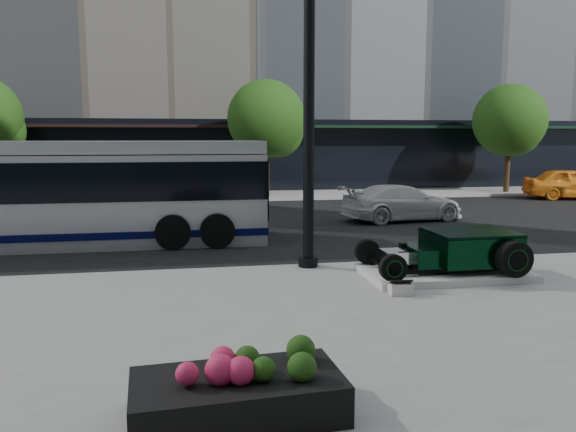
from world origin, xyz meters
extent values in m
plane|color=black|center=(0.00, 0.00, 0.00)|extent=(120.00, 120.00, 0.00)
cube|color=gray|center=(0.00, 14.00, 0.06)|extent=(70.00, 4.00, 0.12)
cube|color=black|center=(-10.00, 16.20, 2.00)|extent=(22.00, 0.50, 4.00)
cube|color=black|center=(13.00, 16.20, 2.00)|extent=(24.00, 0.50, 4.00)
cube|color=black|center=(-10.00, 15.60, 3.60)|extent=(22.00, 1.60, 0.15)
cube|color=black|center=(13.00, 15.60, 3.60)|extent=(24.00, 1.60, 0.15)
cylinder|color=black|center=(1.00, 13.00, 1.42)|extent=(0.28, 0.28, 2.60)
sphere|color=#0E340E|center=(1.00, 13.00, 3.92)|extent=(3.80, 3.80, 3.80)
sphere|color=#0E340E|center=(1.60, 13.30, 3.32)|extent=(2.60, 2.60, 2.60)
cylinder|color=black|center=(14.00, 13.00, 1.42)|extent=(0.28, 0.28, 2.60)
sphere|color=#0E340E|center=(14.00, 13.00, 3.92)|extent=(3.80, 3.80, 3.80)
sphere|color=#0E340E|center=(14.60, 13.30, 3.32)|extent=(2.60, 2.60, 2.60)
cube|color=silver|center=(2.40, -3.68, 0.20)|extent=(3.40, 1.80, 0.15)
cube|color=black|center=(2.40, -4.13, 0.37)|extent=(3.00, 0.08, 0.10)
cube|color=black|center=(2.40, -3.23, 0.37)|extent=(3.00, 0.08, 0.10)
cube|color=black|center=(2.95, -3.68, 0.72)|extent=(1.70, 1.45, 0.62)
cube|color=black|center=(2.95, -3.68, 1.05)|extent=(1.70, 1.45, 0.06)
cube|color=black|center=(1.85, -3.68, 0.60)|extent=(0.55, 1.05, 0.38)
cube|color=silver|center=(1.30, -3.68, 0.55)|extent=(0.55, 0.55, 0.34)
cylinder|color=black|center=(1.45, -3.68, 0.82)|extent=(0.18, 0.18, 0.10)
cylinder|color=black|center=(0.95, -3.68, 0.43)|extent=(0.06, 1.55, 0.06)
cylinder|color=black|center=(3.45, -4.53, 0.63)|extent=(0.72, 0.24, 0.72)
cylinder|color=black|center=(3.45, -4.66, 0.63)|extent=(0.37, 0.02, 0.37)
torus|color=#093614|center=(3.45, -4.67, 0.63)|extent=(0.44, 0.02, 0.44)
cylinder|color=black|center=(3.45, -2.83, 0.63)|extent=(0.72, 0.24, 0.72)
cylinder|color=black|center=(3.45, -2.70, 0.63)|extent=(0.37, 0.02, 0.37)
torus|color=#093614|center=(3.45, -2.69, 0.63)|extent=(0.44, 0.02, 0.44)
cylinder|color=black|center=(0.95, -4.46, 0.54)|extent=(0.54, 0.16, 0.54)
cylinder|color=black|center=(0.95, -4.55, 0.54)|extent=(0.28, 0.02, 0.28)
torus|color=#093614|center=(0.95, -4.56, 0.54)|extent=(0.34, 0.02, 0.34)
cylinder|color=black|center=(0.95, -2.90, 0.54)|extent=(0.54, 0.16, 0.54)
cylinder|color=black|center=(0.95, -2.81, 0.54)|extent=(0.28, 0.02, 0.28)
torus|color=#093614|center=(0.95, -2.80, 0.54)|extent=(0.34, 0.02, 0.34)
cube|color=silver|center=(0.96, -4.82, 0.23)|extent=(0.42, 0.33, 0.22)
cube|color=black|center=(0.96, -4.82, 0.35)|extent=(0.42, 0.32, 0.15)
cylinder|color=black|center=(-0.24, -2.26, 4.18)|extent=(0.24, 0.24, 8.12)
cylinder|color=black|center=(-0.24, -2.26, 0.22)|extent=(0.45, 0.45, 0.20)
cube|color=black|center=(-2.45, -8.89, 0.34)|extent=(2.26, 1.24, 0.44)
sphere|color=#D92656|center=(-3.22, -8.89, 0.69)|extent=(0.28, 0.28, 0.28)
sphere|color=#0E340E|center=(-2.91, -8.89, 0.69)|extent=(0.28, 0.28, 0.28)
sphere|color=#D92656|center=(-2.61, -8.89, 0.69)|extent=(0.28, 0.28, 0.28)
sphere|color=#0E340E|center=(-2.30, -8.89, 0.69)|extent=(0.28, 0.28, 0.28)
sphere|color=#D92656|center=(-1.99, -8.89, 0.69)|extent=(0.28, 0.28, 0.28)
sphere|color=#0E340E|center=(-1.69, -8.89, 0.69)|extent=(0.28, 0.28, 0.28)
cube|color=#B6BDC1|center=(-6.71, 2.14, 1.27)|extent=(12.00, 2.55, 2.55)
cube|color=#070B42|center=(-6.71, 2.14, 0.42)|extent=(12.05, 2.60, 0.20)
cube|color=black|center=(-6.71, 2.14, 1.85)|extent=(12.05, 2.60, 1.05)
cube|color=#B6BDC1|center=(-6.71, 2.14, 2.75)|extent=(12.00, 2.40, 0.35)
cube|color=black|center=(-0.68, 2.14, 1.55)|extent=(0.06, 2.30, 1.70)
cylinder|color=black|center=(-3.31, 0.84, 0.48)|extent=(0.96, 0.28, 0.96)
cylinder|color=black|center=(-3.31, 3.44, 0.48)|extent=(0.96, 0.28, 0.96)
cylinder|color=black|center=(-2.11, 0.84, 0.48)|extent=(0.96, 0.28, 0.96)
cylinder|color=black|center=(-2.11, 3.44, 0.48)|extent=(0.96, 0.28, 0.96)
imported|color=silver|center=(4.84, 4.85, 0.66)|extent=(4.74, 2.47, 1.31)
imported|color=orange|center=(15.81, 10.12, 0.76)|extent=(4.80, 2.93, 1.53)
camera|label=1|loc=(-2.93, -14.44, 3.03)|focal=35.00mm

